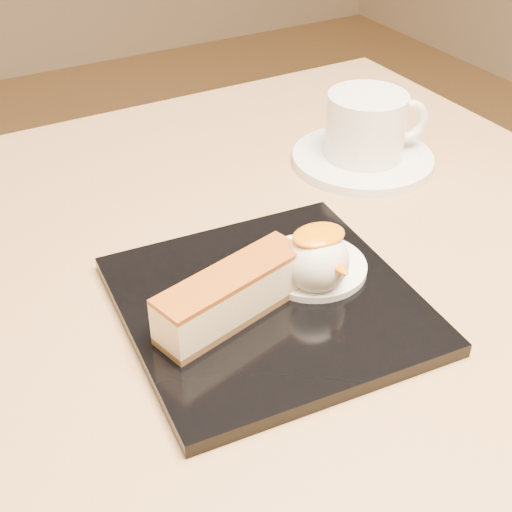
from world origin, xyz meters
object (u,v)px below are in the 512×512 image
cheesecake (231,295)px  coffee_cup (368,124)px  table (262,421)px  ice_cream_scoop (317,260)px  saucer (362,159)px  dessert_plate (269,304)px

cheesecake → coffee_cup: 0.30m
table → coffee_cup: 0.32m
ice_cream_scoop → table: bearing=139.4°
cheesecake → saucer: bearing=20.0°
dessert_plate → ice_cream_scoop: bearing=-7.1°
ice_cream_scoop → coffee_cup: size_ratio=0.47×
dessert_plate → ice_cream_scoop: ice_cream_scoop is taller
ice_cream_scoop → saucer: bearing=44.4°
saucer → ice_cream_scoop: bearing=-135.6°
table → saucer: size_ratio=5.33×
cheesecake → saucer: 0.30m
dessert_plate → saucer: bearing=37.6°
table → ice_cream_scoop: size_ratio=15.56×
table → dessert_plate: (-0.01, -0.02, 0.16)m
table → ice_cream_scoop: bearing=-40.6°
table → cheesecake: (-0.04, -0.03, 0.19)m
table → ice_cream_scoop: (0.03, -0.03, 0.19)m
saucer → dessert_plate: bearing=-142.4°
ice_cream_scoop → coffee_cup: coffee_cup is taller
cheesecake → ice_cream_scoop: (0.07, -0.00, 0.01)m
table → ice_cream_scoop: 0.20m
ice_cream_scoop → saucer: (0.17, 0.17, -0.03)m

